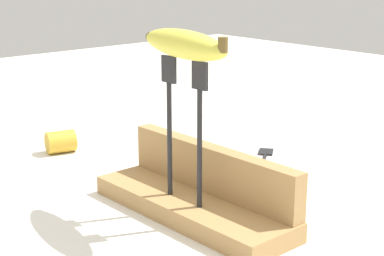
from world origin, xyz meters
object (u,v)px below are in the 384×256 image
object	(u,v)px
fork_fallen_near	(263,160)
banana_chunk_far	(61,142)
banana_raised_center	(184,44)
fork_stand_center	(184,118)

from	to	relation	value
fork_fallen_near	banana_chunk_far	size ratio (longest dim) A/B	2.73
fork_fallen_near	banana_chunk_far	xyz separation A→B (m)	(-0.28, -0.24, 0.02)
banana_raised_center	fork_stand_center	bearing A→B (deg)	-8.97
fork_stand_center	fork_fallen_near	distance (m)	0.32
fork_fallen_near	banana_chunk_far	bearing A→B (deg)	-140.24
banana_chunk_far	banana_raised_center	bearing A→B (deg)	-4.47
fork_stand_center	banana_raised_center	xyz separation A→B (m)	(-0.00, 0.00, 0.10)
fork_stand_center	fork_fallen_near	world-z (taller)	fork_stand_center
fork_fallen_near	fork_stand_center	bearing A→B (deg)	-70.57
fork_fallen_near	banana_chunk_far	distance (m)	0.37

